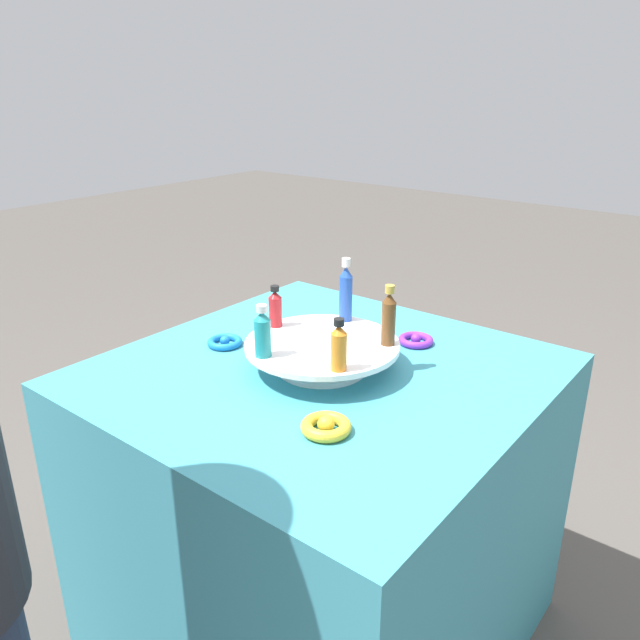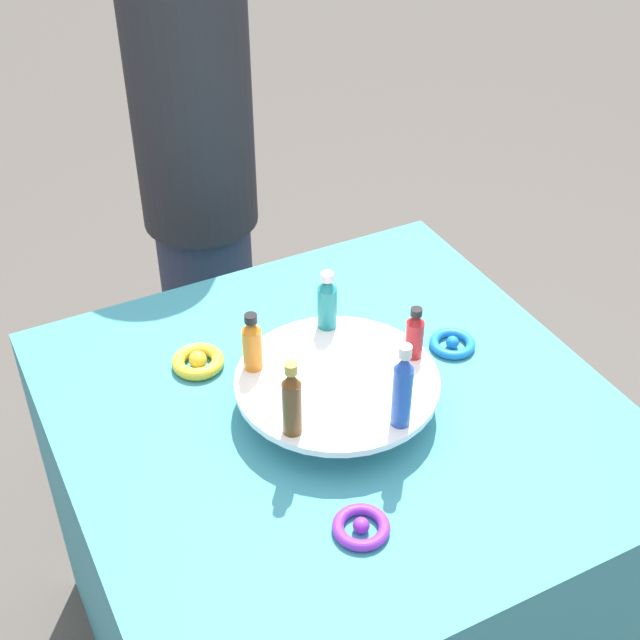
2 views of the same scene
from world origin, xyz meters
name	(u,v)px [view 2 (image 2 of 2)]	position (x,y,z in m)	size (l,w,h in m)	color
party_table	(335,549)	(0.00, 0.00, 0.37)	(0.88, 0.88, 0.73)	teal
display_stand	(337,388)	(0.00, 0.00, 0.77)	(0.33, 0.33, 0.06)	white
bottle_teal	(327,302)	(0.13, -0.05, 0.84)	(0.03, 0.03, 0.11)	teal
bottle_orange	(252,344)	(0.09, 0.11, 0.84)	(0.03, 0.03, 0.10)	orange
bottle_brown	(292,401)	(-0.08, 0.12, 0.85)	(0.03, 0.03, 0.13)	brown
bottle_blue	(402,389)	(-0.13, -0.04, 0.86)	(0.03, 0.03, 0.15)	#234CAD
bottle_red	(415,334)	(-0.01, -0.14, 0.84)	(0.03, 0.03, 0.10)	#B21E23
ribbon_bow_blue	(452,344)	(0.04, -0.26, 0.74)	(0.08, 0.08, 0.02)	blue
ribbon_bow_gold	(198,361)	(0.20, 0.17, 0.74)	(0.09, 0.09, 0.03)	gold
ribbon_bow_purple	(361,527)	(-0.24, 0.09, 0.74)	(0.08, 0.08, 0.02)	purple
person_figure	(197,168)	(0.79, -0.06, 0.79)	(0.27, 0.27, 1.56)	#282D42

